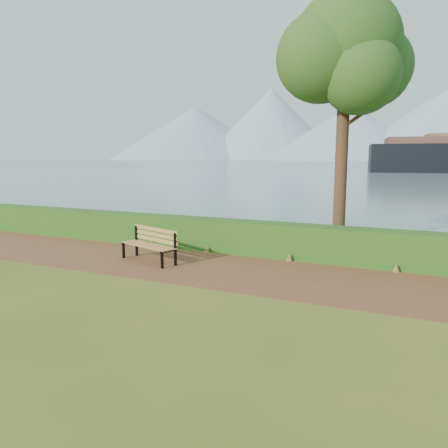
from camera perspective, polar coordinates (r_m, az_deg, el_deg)
The scene contains 7 objects.
ground at distance 11.60m, azimuth -2.06°, elevation -6.23°, with size 140.00×140.00×0.00m, color #485718.
path at distance 11.86m, azimuth -1.40°, elevation -5.87°, with size 40.00×3.40×0.01m, color brown.
hedge at distance 13.80m, azimuth 2.86°, elevation -1.69°, with size 32.00×0.85×1.00m, color #1B4112.
water at distance 270.03m, azimuth 24.20°, elevation 7.36°, with size 700.00×510.00×0.00m, color slate.
mountains at distance 416.99m, azimuth 23.56°, elevation 11.44°, with size 585.00×190.00×70.00m.
bench at distance 12.78m, azimuth -9.50°, elevation -2.38°, with size 2.01×1.13×0.97m.
tree at distance 14.42m, azimuth 15.59°, elevation 20.79°, with size 3.87×3.65×8.18m.
Camera 1 is at (5.12, -9.97, 3.00)m, focal length 35.00 mm.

